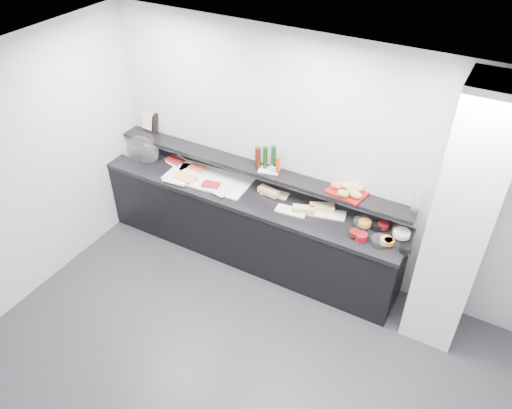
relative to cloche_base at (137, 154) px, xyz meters
The scene contains 56 objects.
ground 3.03m from the cloche_base, 36.94° to the right, with size 5.00×5.00×0.00m, color #2D2D30.
back_wall 2.36m from the cloche_base, ahead, with size 5.00×0.02×2.70m, color #BABCC2.
ceiling 3.39m from the cloche_base, 36.94° to the right, with size 5.00×5.00×0.00m, color white.
column 3.83m from the cloche_base, ahead, with size 0.50×0.50×2.70m, color white.
buffet_cabinet 1.68m from the cloche_base, ahead, with size 3.60×0.60×0.85m, color black.
counter_top 1.61m from the cloche_base, ahead, with size 3.62×0.62×0.05m, color black.
wall_shelf 1.63m from the cloche_base, ahead, with size 3.60×0.25×0.04m, color black.
cloche_base is the anchor object (origin of this frame).
cloche_dome 0.16m from the cloche_base, ahead, with size 0.46×0.31×0.34m, color silver.
linen_runner 1.06m from the cloche_base, ahead, with size 1.00×0.47×0.01m, color white.
platter_meat_a 0.60m from the cloche_base, ahead, with size 0.31×0.21×0.01m, color white.
food_meat_a 0.53m from the cloche_base, ahead, with size 0.22×0.14×0.02m, color maroon.
platter_salmon 0.80m from the cloche_base, ahead, with size 0.30×0.20×0.01m, color white.
food_salmon 0.85m from the cloche_base, ahead, with size 0.19×0.12×0.02m, color #C54B28.
platter_cheese 0.80m from the cloche_base, 15.49° to the right, with size 0.29×0.19×0.01m, color white.
food_cheese 0.86m from the cloche_base, 10.33° to the right, with size 0.25×0.16×0.02m, color #DDBF56.
platter_meat_b 1.30m from the cloche_base, ahead, with size 0.29×0.19×0.01m, color white.
food_meat_b 1.19m from the cloche_base, ahead, with size 0.19×0.12×0.02m, color maroon.
sandwich_plate_left 1.88m from the cloche_base, ahead, with size 0.31×0.13×0.01m, color silver.
sandwich_food_left 1.83m from the cloche_base, ahead, with size 0.25×0.09×0.06m, color tan.
tongs_left 1.92m from the cloche_base, ahead, with size 0.01×0.01×0.16m, color #B3B5BA.
sandwich_plate_mid 2.18m from the cloche_base, ahead, with size 0.33×0.14×0.01m, color silver.
sandwich_food_mid 2.30m from the cloche_base, ahead, with size 0.23×0.09×0.06m, color tan.
tongs_mid 2.26m from the cloche_base, ahead, with size 0.01×0.01×0.16m, color #B6B9BD.
sandwich_plate_right 2.53m from the cloche_base, ahead, with size 0.39×0.17×0.01m, color silver.
sandwich_food_right 2.45m from the cloche_base, ahead, with size 0.26×0.10×0.06m, color #E4BC77.
tongs_right 2.49m from the cloche_base, ahead, with size 0.01×0.01×0.16m, color silver.
bowl_glass_fruit 2.92m from the cloche_base, ahead, with size 0.19×0.19×0.07m, color silver.
fill_glass_fruit 2.94m from the cloche_base, ahead, with size 0.12×0.12×0.05m, color orange.
bowl_black_jam 3.07m from the cloche_base, ahead, with size 0.12×0.12×0.07m, color black.
fill_black_jam 3.12m from the cloche_base, ahead, with size 0.12×0.12×0.05m, color #5E0D11.
bowl_glass_cream 3.29m from the cloche_base, ahead, with size 0.16×0.16×0.07m, color white.
fill_glass_cream 3.32m from the cloche_base, ahead, with size 0.17×0.17×0.05m, color silver.
bowl_red_jam 2.98m from the cloche_base, ahead, with size 0.12×0.12×0.07m, color maroon.
fill_red_jam 2.91m from the cloche_base, ahead, with size 0.11×0.11×0.05m, color #51110B.
bowl_glass_salmon 3.16m from the cloche_base, ahead, with size 0.18×0.18×0.07m, color silver.
fill_glass_salmon 3.22m from the cloche_base, ahead, with size 0.12×0.12×0.05m, color orange.
bowl_black_fruit 3.41m from the cloche_base, ahead, with size 0.12×0.12×0.07m, color black.
fill_black_fruit 3.25m from the cloche_base, ahead, with size 0.10×0.10×0.05m, color orange.
framed_print 0.45m from the cloche_base, 71.74° to the left, with size 0.20×0.02×0.26m, color black.
print_art 0.43m from the cloche_base, 84.33° to the left, with size 0.16×0.00×0.22m, color beige.
condiment_tray 1.80m from the cloche_base, ahead, with size 0.23×0.14×0.01m, color white.
bottle_green_a 1.76m from the cloche_base, ahead, with size 0.05×0.05×0.26m, color #0E360F.
bottle_brown 1.69m from the cloche_base, ahead, with size 0.06×0.06×0.24m, color #3D160B.
bottle_green_b 1.85m from the cloche_base, ahead, with size 0.05×0.05×0.28m, color #0F3814.
bottle_hot 1.91m from the cloche_base, ahead, with size 0.04×0.04×0.18m, color #BF350D.
shaker_salt 1.85m from the cloche_base, ahead, with size 0.04×0.04×0.07m, color silver.
shaker_pepper 1.88m from the cloche_base, ahead, with size 0.03×0.03×0.07m, color silver.
bread_tray 2.69m from the cloche_base, ahead, with size 0.38×0.27×0.02m, color #9D1012.
bread_roll_nw 2.68m from the cloche_base, ahead, with size 0.14×0.09×0.08m, color gold.
bread_roll_n 2.78m from the cloche_base, ahead, with size 0.13×0.09×0.08m, color #D7B152.
bread_roll_s 2.69m from the cloche_base, ahead, with size 0.13×0.08×0.08m, color #AF8843.
bread_roll_se 2.81m from the cloche_base, ahead, with size 0.13×0.08×0.08m, color #AF8E43.
bread_roll_midw 2.58m from the cloche_base, ahead, with size 0.13×0.08×0.08m, color #B77145.
bread_roll_mide 2.76m from the cloche_base, ahead, with size 0.13×0.08×0.08m, color #B27E44.
carafe 3.40m from the cloche_base, ahead, with size 0.11×0.11×0.30m, color white.
Camera 1 is at (1.59, -2.20, 4.13)m, focal length 35.00 mm.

